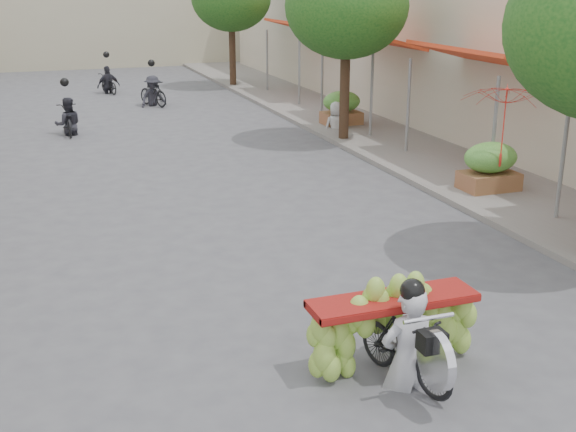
{
  "coord_description": "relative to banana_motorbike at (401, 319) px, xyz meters",
  "views": [
    {
      "loc": [
        -2.97,
        -4.8,
        4.45
      ],
      "look_at": [
        0.46,
        4.86,
        1.1
      ],
      "focal_mm": 45.0,
      "sensor_mm": 36.0,
      "label": 1
    }
  ],
  "objects": [
    {
      "name": "sidewalk_right",
      "position": [
        6.22,
        13.15,
        -0.69
      ],
      "size": [
        4.0,
        60.0,
        0.12
      ],
      "primitive_type": "cube",
      "color": "slate",
      "rests_on": "ground"
    },
    {
      "name": "shophouse_row_right",
      "position": [
        11.21,
        12.15,
        2.25
      ],
      "size": [
        9.77,
        40.0,
        6.0
      ],
      "color": "beige",
      "rests_on": "ground"
    },
    {
      "name": "street_tree_mid",
      "position": [
        4.62,
        12.15,
        3.04
      ],
      "size": [
        3.4,
        3.4,
        5.25
      ],
      "color": "#3A2719",
      "rests_on": "ground"
    },
    {
      "name": "produce_crate_mid",
      "position": [
        5.42,
        6.15,
        -0.04
      ],
      "size": [
        1.2,
        0.88,
        1.16
      ],
      "color": "brown",
      "rests_on": "ground"
    },
    {
      "name": "produce_crate_far",
      "position": [
        5.42,
        14.15,
        -0.04
      ],
      "size": [
        1.2,
        0.88,
        1.16
      ],
      "color": "brown",
      "rests_on": "ground"
    },
    {
      "name": "banana_motorbike",
      "position": [
        0.0,
        0.0,
        0.0
      ],
      "size": [
        2.2,
        1.77,
        2.24
      ],
      "color": "black",
      "rests_on": "ground"
    },
    {
      "name": "market_umbrella",
      "position": [
        5.35,
        5.66,
        1.71
      ],
      "size": [
        2.0,
        2.0,
        1.73
      ],
      "rotation": [
        0.0,
        0.0,
        0.06
      ],
      "color": "red",
      "rests_on": "ground"
    },
    {
      "name": "pedestrian",
      "position": [
        5.03,
        13.63,
        0.18
      ],
      "size": [
        0.81,
        0.51,
        1.61
      ],
      "rotation": [
        0.0,
        0.0,
        3.09
      ],
      "color": "silver",
      "rests_on": "ground"
    },
    {
      "name": "bg_motorbike_a",
      "position": [
        -2.8,
        15.89,
        0.01
      ],
      "size": [
        0.79,
        1.54,
        1.95
      ],
      "color": "black",
      "rests_on": "ground"
    },
    {
      "name": "bg_motorbike_b",
      "position": [
        0.49,
        20.28,
        0.1
      ],
      "size": [
        1.19,
        1.69,
        1.95
      ],
      "color": "black",
      "rests_on": "ground"
    },
    {
      "name": "bg_motorbike_c",
      "position": [
        -0.72,
        24.07,
        0.09
      ],
      "size": [
        1.08,
        1.51,
        1.95
      ],
      "color": "black",
      "rests_on": "ground"
    }
  ]
}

